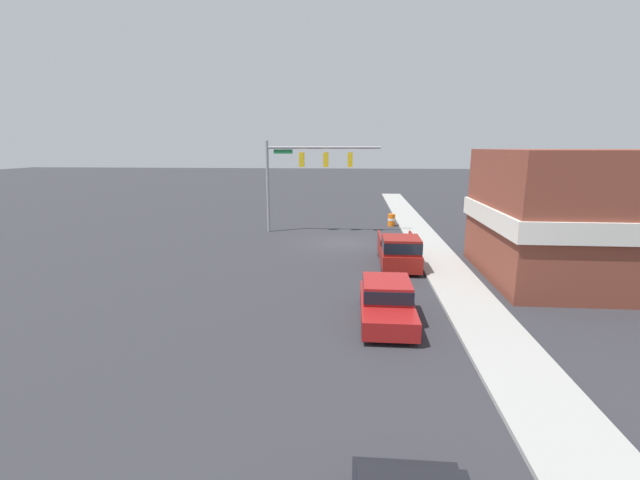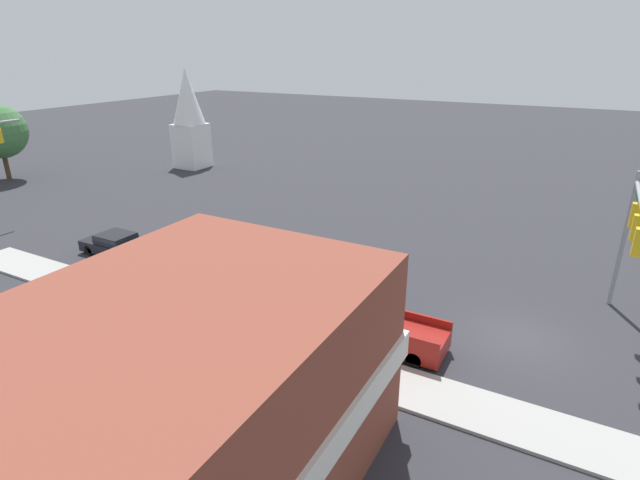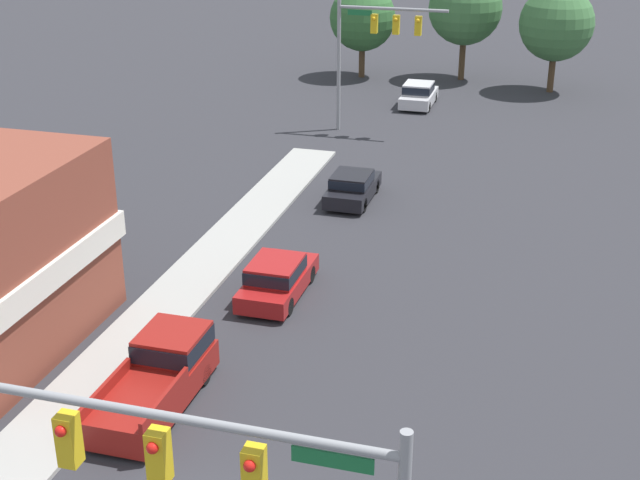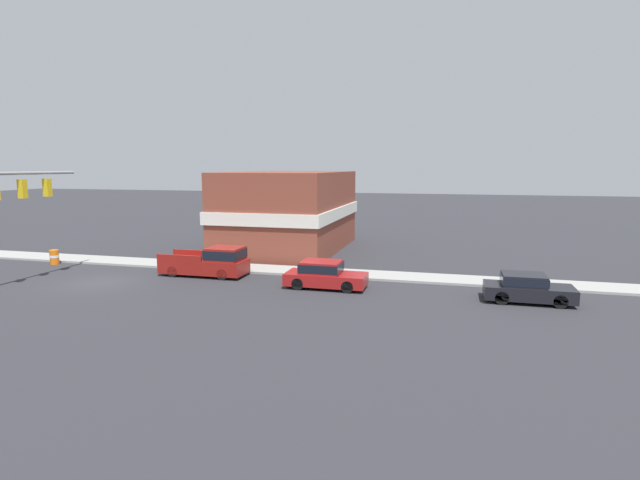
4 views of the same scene
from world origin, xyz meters
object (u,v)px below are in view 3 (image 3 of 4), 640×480
Objects in this scene: pickup_truck_parked at (160,374)px; car_lead at (277,277)px; car_second_ahead at (352,186)px; car_distant at (419,94)px.

car_lead is at bearing 81.07° from pickup_truck_parked.
car_second_ahead is at bearing 85.40° from pickup_truck_parked.
car_distant reaches higher than car_lead.
car_distant is (0.21, 28.39, 0.03)m from car_lead.
car_distant reaches higher than car_second_ahead.
car_lead is at bearing -90.42° from car_distant.
car_lead is 0.84× the size of pickup_truck_parked.
pickup_truck_parked is at bearing -92.19° from car_distant.
car_distant is at bearing 90.20° from car_second_ahead.
car_distant is (-0.06, 17.99, 0.07)m from car_second_ahead.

